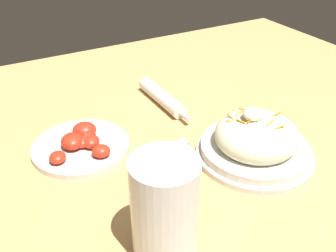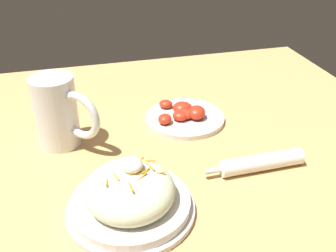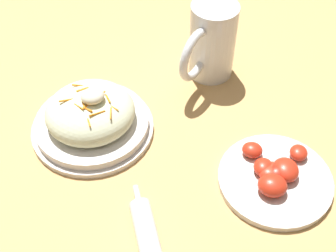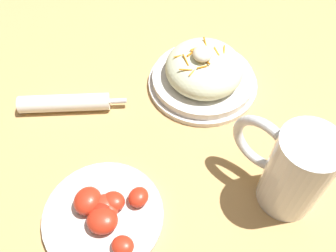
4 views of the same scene
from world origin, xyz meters
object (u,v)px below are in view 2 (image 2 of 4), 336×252
object	(u,v)px
beer_mug	(58,116)
tomato_plate	(184,116)
salad_plate	(130,196)
napkin_roll	(261,162)

from	to	relation	value
beer_mug	tomato_plate	bearing A→B (deg)	96.00
salad_plate	tomato_plate	bearing A→B (deg)	147.36
salad_plate	tomato_plate	xyz separation A→B (m)	(-0.30, 0.19, -0.02)
beer_mug	napkin_roll	size ratio (longest dim) A/B	0.76
salad_plate	tomato_plate	distance (m)	0.36
salad_plate	beer_mug	size ratio (longest dim) A/B	1.42
beer_mug	napkin_roll	bearing A→B (deg)	62.47
salad_plate	beer_mug	world-z (taller)	beer_mug
napkin_roll	tomato_plate	xyz separation A→B (m)	(-0.24, -0.10, -0.00)
napkin_roll	tomato_plate	world-z (taller)	tomato_plate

